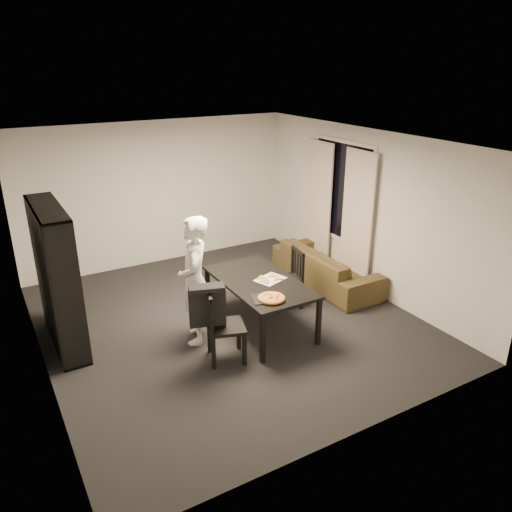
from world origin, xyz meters
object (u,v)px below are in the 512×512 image
bookshelf (57,277)px  chair_right (291,274)px  person (195,281)px  pepperoni_pizza (271,298)px  chair_left (219,321)px  dining_table (260,285)px  sofa (326,267)px  baking_tray (267,298)px

bookshelf → chair_right: bearing=-10.6°
person → pepperoni_pizza: person is taller
chair_left → pepperoni_pizza: size_ratio=2.77×
bookshelf → pepperoni_pizza: bearing=-33.5°
dining_table → sofa: size_ratio=0.81×
bookshelf → chair_left: size_ratio=1.96×
chair_right → pepperoni_pizza: (-0.93, -0.92, 0.22)m
chair_right → person: size_ratio=0.52×
chair_left → sofa: (2.59, 1.18, -0.24)m
dining_table → sofa: bearing=22.2°
dining_table → chair_left: 1.00m
baking_tray → pepperoni_pizza: size_ratio=1.14×
bookshelf → chair_left: bookshelf is taller
dining_table → chair_right: size_ratio=1.89×
chair_right → baking_tray: chair_right is taller
sofa → dining_table: bearing=112.2°
chair_right → pepperoni_pizza: 1.33m
bookshelf → sofa: bookshelf is taller
dining_table → pepperoni_pizza: 0.61m
baking_tray → dining_table: bearing=70.0°
bookshelf → chair_right: (3.24, -0.61, -0.43)m
dining_table → chair_left: chair_left is taller
dining_table → pepperoni_pizza: pepperoni_pizza is taller
dining_table → person: bearing=171.7°
chair_left → person: size_ratio=0.56×
person → sofa: 2.75m
chair_left → sofa: bearing=-48.2°
pepperoni_pizza → sofa: pepperoni_pizza is taller
bookshelf → baking_tray: bearing=-32.7°
chair_right → dining_table: bearing=-56.6°
chair_right → baking_tray: (-0.95, -0.86, 0.20)m
baking_tray → sofa: size_ratio=0.19×
chair_right → sofa: 1.04m
chair_left → chair_right: chair_left is taller
chair_right → baking_tray: 1.30m
chair_left → pepperoni_pizza: bearing=-81.0°
bookshelf → chair_left: (1.61, -1.43, -0.40)m
bookshelf → person: bookshelf is taller
sofa → person: bearing=102.2°
pepperoni_pizza → chair_right: bearing=44.9°
chair_left → sofa: size_ratio=0.46×
person → baking_tray: 0.99m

